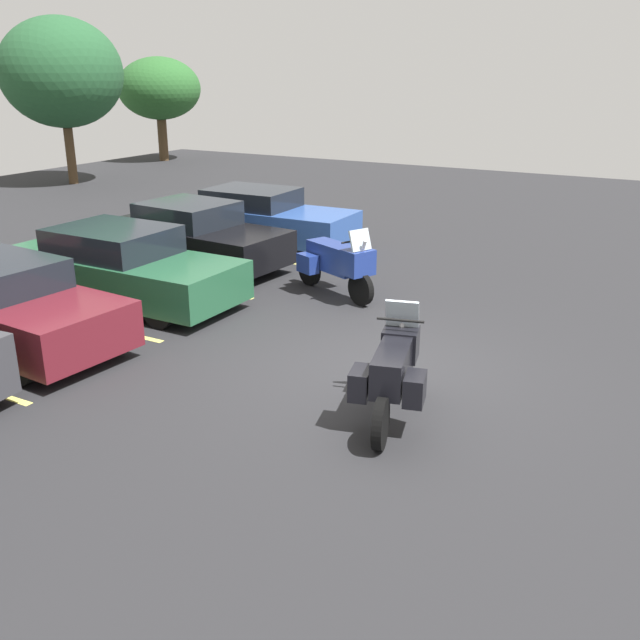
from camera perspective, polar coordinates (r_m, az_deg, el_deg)
The scene contains 9 objects.
ground at distance 10.63m, azimuth 5.04°, elevation -4.38°, with size 44.00×44.00×0.10m, color #262628.
motorcycle_touring at distance 9.08m, azimuth 5.87°, elevation -3.98°, with size 2.13×1.03×1.38m.
motorcycle_second at distance 13.85m, azimuth 1.41°, elevation 4.66°, with size 1.32×2.13×1.44m.
parking_stripes at distance 13.59m, azimuth -20.04°, elevation 0.13°, with size 15.92×4.73×0.01m.
car_green at distance 14.08m, azimuth -15.77°, elevation 4.13°, with size 1.87×4.85×1.43m.
car_black at distance 16.15m, azimuth -10.15°, elevation 6.58°, with size 2.13×4.48×1.45m.
car_blue at distance 18.00m, azimuth -4.75°, elevation 8.13°, with size 1.87×4.70×1.41m.
tree_right at distance 35.50m, azimuth -12.73°, elevation 17.58°, with size 3.81×3.81×4.69m.
tree_center_left at distance 29.19m, azimuth -19.98°, elevation 18.07°, with size 4.44×4.44×6.00m.
Camera 1 is at (-8.89, -3.92, 4.27)m, focal length 40.04 mm.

